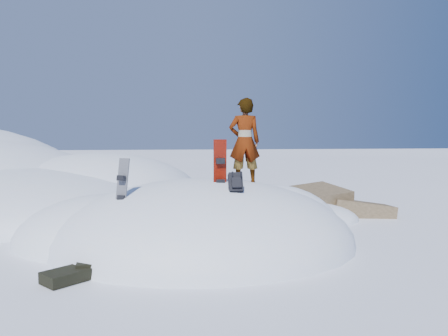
{
  "coord_description": "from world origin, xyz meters",
  "views": [
    {
      "loc": [
        -0.78,
        -9.96,
        2.54
      ],
      "look_at": [
        0.52,
        0.3,
        1.73
      ],
      "focal_mm": 35.0,
      "sensor_mm": 36.0,
      "label": 1
    }
  ],
  "objects": [
    {
      "name": "rock_outcrop",
      "position": [
        3.72,
        3.01,
        0.01
      ],
      "size": [
        4.68,
        4.41,
        1.68
      ],
      "color": "brown",
      "rests_on": "ground"
    },
    {
      "name": "backpack",
      "position": [
        0.58,
        -1.12,
        1.54
      ],
      "size": [
        0.29,
        0.38,
        0.47
      ],
      "rotation": [
        0.0,
        0.0,
        0.01
      ],
      "color": "black",
      "rests_on": "snow_mound"
    },
    {
      "name": "snowboard_red",
      "position": [
        0.34,
        -0.43,
        1.66
      ],
      "size": [
        0.3,
        0.17,
        1.57
      ],
      "rotation": [
        0.0,
        0.0,
        0.15
      ],
      "color": "#B51B09",
      "rests_on": "snow_mound"
    },
    {
      "name": "gear_pile",
      "position": [
        -2.5,
        -2.34,
        0.13
      ],
      "size": [
        0.98,
        0.85,
        0.25
      ],
      "rotation": [
        0.0,
        0.0,
        0.73
      ],
      "color": "black",
      "rests_on": "ground"
    },
    {
      "name": "person",
      "position": [
        0.98,
        0.12,
        2.36
      ],
      "size": [
        0.74,
        0.49,
        2.01
      ],
      "primitive_type": "imported",
      "rotation": [
        0.0,
        0.0,
        3.12
      ],
      "color": "slate",
      "rests_on": "snow_mound"
    },
    {
      "name": "snowboard_dark",
      "position": [
        -1.76,
        -0.85,
        1.38
      ],
      "size": [
        0.35,
        0.36,
        1.34
      ],
      "rotation": [
        0.0,
        0.0,
        -0.57
      ],
      "color": "black",
      "rests_on": "snow_mound"
    },
    {
      "name": "snow_mound",
      "position": [
        -0.17,
        0.24,
        0.0
      ],
      "size": [
        8.0,
        6.0,
        3.0
      ],
      "color": "white",
      "rests_on": "ground"
    },
    {
      "name": "ground",
      "position": [
        0.0,
        0.0,
        0.0
      ],
      "size": [
        120.0,
        120.0,
        0.0
      ],
      "primitive_type": "plane",
      "color": "white",
      "rests_on": "ground"
    }
  ]
}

